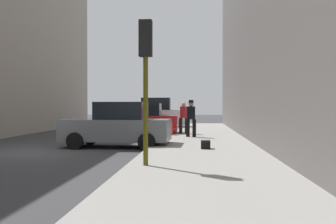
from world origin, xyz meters
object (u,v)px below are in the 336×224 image
pedestrian_in_red_jacket (184,116)px  parked_gray_coupe (118,126)px  fire_hydrant (171,128)px  parked_red_hatchback (141,120)px  duffel_bag (206,145)px  parked_white_van (154,114)px  traffic_light (146,60)px  pedestrian_with_fedora (191,116)px

pedestrian_in_red_jacket → parked_gray_coupe: bearing=-113.6°
parked_gray_coupe → fire_hydrant: 4.89m
parked_gray_coupe → fire_hydrant: (1.80, 4.53, -0.35)m
parked_gray_coupe → parked_red_hatchback: (0.00, 6.17, 0.00)m
parked_gray_coupe → pedestrian_in_red_jacket: 6.04m
pedestrian_in_red_jacket → duffel_bag: pedestrian_in_red_jacket is taller
parked_gray_coupe → fire_hydrant: bearing=68.3°
parked_white_van → fire_hydrant: 8.43m
traffic_light → parked_red_hatchback: bearing=99.1°
parked_white_van → duffel_bag: (3.43, -14.29, -0.74)m
traffic_light → duffel_bag: traffic_light is taller
parked_white_van → duffel_bag: 14.71m
pedestrian_in_red_jacket → parked_white_van: bearing=108.5°
parked_white_van → pedestrian_in_red_jacket: 7.61m
parked_red_hatchback → pedestrian_with_fedora: size_ratio=2.38×
duffel_bag → pedestrian_in_red_jacket: bearing=98.2°
duffel_bag → parked_gray_coupe: bearing=155.7°
fire_hydrant → pedestrian_with_fedora: (1.04, -1.09, 0.64)m
parked_red_hatchback → pedestrian_in_red_jacket: 2.51m
pedestrian_with_fedora → pedestrian_in_red_jacket: bearing=101.7°
traffic_light → pedestrian_with_fedora: size_ratio=2.03×
parked_red_hatchback → parked_white_van: 6.58m
parked_gray_coupe → pedestrian_in_red_jacket: pedestrian_in_red_jacket is taller
parked_gray_coupe → traffic_light: (1.85, -5.37, 1.91)m
parked_gray_coupe → parked_red_hatchback: same height
traffic_light → pedestrian_in_red_jacket: traffic_light is taller
parked_gray_coupe → duffel_bag: (3.43, -1.55, -0.56)m
parked_red_hatchback → traffic_light: traffic_light is taller
traffic_light → duffel_bag: size_ratio=8.18×
parked_red_hatchback → pedestrian_in_red_jacket: (2.41, -0.64, 0.26)m
fire_hydrant → duffel_bag: 6.29m
fire_hydrant → pedestrian_in_red_jacket: 1.32m
parked_red_hatchback → pedestrian_in_red_jacket: size_ratio=2.47×
parked_red_hatchback → fire_hydrant: (1.80, -1.64, -0.35)m
pedestrian_with_fedora → duffel_bag: 5.09m
pedestrian_in_red_jacket → duffel_bag: (1.01, -7.07, -0.81)m
pedestrian_with_fedora → duffel_bag: size_ratio=4.04×
fire_hydrant → parked_white_van: bearing=102.4°
parked_red_hatchback → pedestrian_with_fedora: pedestrian_with_fedora is taller
pedestrian_in_red_jacket → pedestrian_with_fedora: bearing=-78.3°
parked_red_hatchback → duffel_bag: bearing=-66.0°
fire_hydrant → traffic_light: traffic_light is taller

